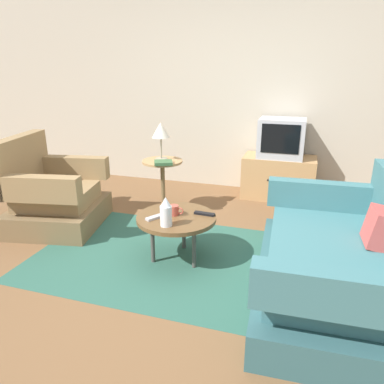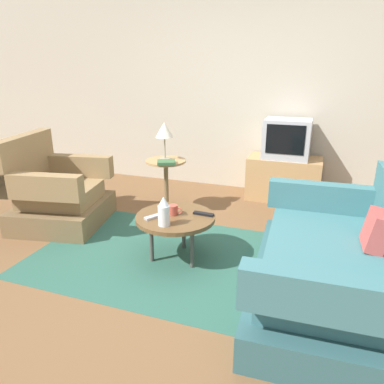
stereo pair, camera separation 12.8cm
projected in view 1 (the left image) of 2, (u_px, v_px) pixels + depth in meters
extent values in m
plane|color=brown|center=(179.00, 271.00, 3.02)|extent=(16.00, 16.00, 0.00)
cube|color=#BCB29E|center=(238.00, 88.00, 4.77)|extent=(9.00, 0.12, 2.70)
cube|color=#2D5B4C|center=(177.00, 258.00, 3.22)|extent=(2.53, 1.60, 0.00)
cube|color=brown|center=(60.00, 215.00, 3.86)|extent=(1.02, 1.06, 0.24)
cube|color=#93754C|center=(57.00, 196.00, 3.79)|extent=(0.83, 0.76, 0.18)
cube|color=#93754C|center=(20.00, 162.00, 3.71)|extent=(0.31, 0.93, 0.53)
cube|color=#93754C|center=(35.00, 189.00, 3.36)|extent=(0.87, 0.30, 0.24)
cube|color=#93754C|center=(71.00, 167.00, 4.09)|extent=(0.87, 0.30, 0.24)
cube|color=#325C60|center=(327.00, 284.00, 2.62)|extent=(1.07, 1.71, 0.24)
cube|color=#3D7075|center=(331.00, 259.00, 2.55)|extent=(0.92, 1.42, 0.18)
cube|color=#3D7075|center=(326.00, 196.00, 3.18)|extent=(1.00, 0.18, 0.24)
cube|color=#3D7075|center=(351.00, 296.00, 1.79)|extent=(1.00, 0.18, 0.24)
cube|color=#C64C47|center=(377.00, 227.00, 2.53)|extent=(0.17, 0.27, 0.28)
cylinder|color=brown|center=(176.00, 218.00, 3.09)|extent=(0.68, 0.68, 0.04)
cylinder|color=#4C4742|center=(184.00, 229.00, 3.35)|extent=(0.04, 0.04, 0.37)
cylinder|color=#4C4742|center=(153.00, 242.00, 3.10)|extent=(0.04, 0.04, 0.37)
cylinder|color=#4C4742|center=(194.00, 247.00, 3.02)|extent=(0.04, 0.04, 0.37)
cylinder|color=tan|center=(162.00, 161.00, 4.10)|extent=(0.46, 0.46, 0.02)
cylinder|color=brown|center=(163.00, 187.00, 4.20)|extent=(0.05, 0.05, 0.59)
cylinder|color=brown|center=(164.00, 209.00, 4.29)|extent=(0.25, 0.25, 0.02)
cube|color=tan|center=(278.00, 177.00, 4.64)|extent=(0.90, 0.48, 0.54)
sphere|color=black|center=(268.00, 180.00, 4.44)|extent=(0.02, 0.02, 0.02)
sphere|color=black|center=(286.00, 182.00, 4.38)|extent=(0.02, 0.02, 0.02)
cube|color=#B7B7BC|center=(281.00, 138.00, 4.47)|extent=(0.55, 0.45, 0.48)
cube|color=black|center=(280.00, 139.00, 4.26)|extent=(0.44, 0.01, 0.34)
cylinder|color=#9E937A|center=(161.00, 159.00, 4.12)|extent=(0.14, 0.14, 0.02)
cylinder|color=#9E937A|center=(161.00, 148.00, 4.08)|extent=(0.02, 0.02, 0.24)
cone|color=beige|center=(161.00, 130.00, 4.02)|extent=(0.20, 0.20, 0.17)
cylinder|color=white|center=(166.00, 216.00, 2.87)|extent=(0.10, 0.10, 0.17)
cone|color=white|center=(166.00, 202.00, 2.83)|extent=(0.09, 0.09, 0.08)
cylinder|color=#B74C3D|center=(174.00, 210.00, 3.09)|extent=(0.09, 0.09, 0.09)
torus|color=#B74C3D|center=(180.00, 211.00, 3.08)|extent=(0.06, 0.01, 0.06)
cube|color=black|center=(204.00, 214.00, 3.11)|extent=(0.18, 0.06, 0.02)
cube|color=#B2B2B7|center=(156.00, 217.00, 3.04)|extent=(0.14, 0.18, 0.02)
cube|color=#3D663D|center=(163.00, 163.00, 3.94)|extent=(0.25, 0.23, 0.03)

